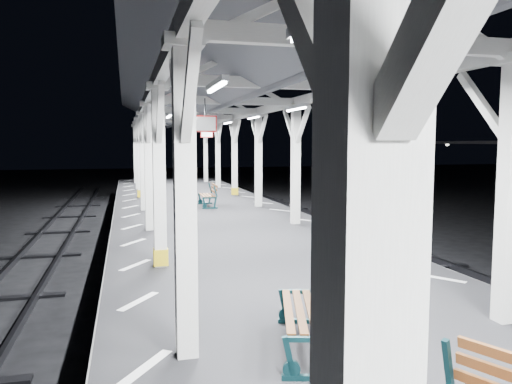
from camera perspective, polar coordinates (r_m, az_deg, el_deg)
name	(u,v)px	position (r m, az deg, el deg)	size (l,w,h in m)	color
ground	(300,351)	(8.25, 5.05, -17.64)	(120.00, 120.00, 0.00)	black
platform	(300,320)	(8.07, 5.09, -14.37)	(6.00, 50.00, 1.00)	black
hazard_stripes_left	(139,301)	(7.48, -13.26, -12.05)	(1.00, 48.00, 0.01)	silver
hazard_stripes_right	(438,278)	(9.01, 20.13, -9.20)	(1.00, 48.00, 0.01)	silver
canopy	(303,54)	(7.68, 5.41, 15.41)	(5.40, 49.00, 4.65)	silver
bench_mid	(314,308)	(5.63, 6.65, -13.03)	(0.99, 1.67, 0.86)	#0B282D
bench_far	(210,194)	(17.94, -5.31, -0.28)	(0.61, 1.51, 0.81)	#0B282D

